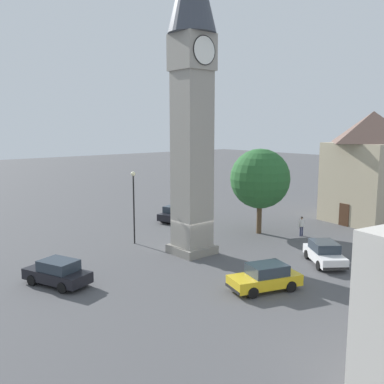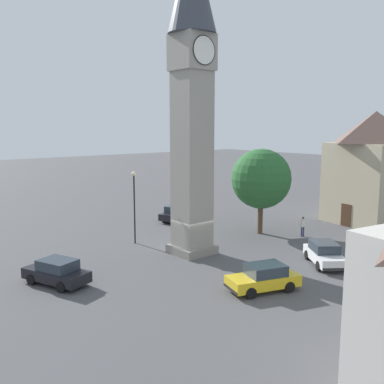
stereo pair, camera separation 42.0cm
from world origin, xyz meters
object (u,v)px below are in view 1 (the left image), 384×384
(clock_tower, at_px, (192,68))
(pedestrian, at_px, (302,224))
(car_red_corner, at_px, (57,273))
(car_blue_kerb, at_px, (265,277))
(car_white_side, at_px, (324,253))
(building_shop_left, at_px, (371,166))
(tree, at_px, (260,179))
(lamp_post, at_px, (134,197))
(car_silver_kerb, at_px, (176,213))

(clock_tower, relative_size, pedestrian, 13.35)
(car_red_corner, relative_size, pedestrian, 2.64)
(clock_tower, relative_size, car_blue_kerb, 5.08)
(car_blue_kerb, height_order, car_white_side, same)
(pedestrian, height_order, building_shop_left, building_shop_left)
(car_red_corner, bearing_deg, tree, 2.21)
(car_white_side, bearing_deg, pedestrian, 47.66)
(pedestrian, bearing_deg, lamp_post, 149.68)
(car_blue_kerb, distance_m, building_shop_left, 22.53)
(tree, bearing_deg, pedestrian, -56.06)
(car_blue_kerb, xyz_separation_m, building_shop_left, (21.39, 5.35, 4.67))
(car_white_side, bearing_deg, car_blue_kerb, -175.47)
(car_blue_kerb, relative_size, lamp_post, 0.77)
(car_blue_kerb, bearing_deg, clock_tower, 79.98)
(car_white_side, relative_size, tree, 0.59)
(car_silver_kerb, xyz_separation_m, lamp_post, (-7.61, -4.47, 3.02))
(pedestrian, xyz_separation_m, building_shop_left, (9.62, -0.74, 4.42))
(car_silver_kerb, height_order, tree, tree)
(car_white_side, bearing_deg, building_shop_left, 18.15)
(car_blue_kerb, relative_size, pedestrian, 2.63)
(car_silver_kerb, relative_size, lamp_post, 0.77)
(car_silver_kerb, height_order, car_red_corner, same)
(car_red_corner, bearing_deg, lamp_post, 29.99)
(clock_tower, height_order, car_blue_kerb, clock_tower)
(car_red_corner, bearing_deg, car_silver_kerb, 30.20)
(building_shop_left, xyz_separation_m, lamp_post, (-21.78, 7.85, -1.64))
(car_red_corner, relative_size, building_shop_left, 0.42)
(tree, bearing_deg, car_red_corner, -177.79)
(pedestrian, distance_m, lamp_post, 14.35)
(clock_tower, height_order, lamp_post, clock_tower)
(car_silver_kerb, bearing_deg, building_shop_left, -41.02)
(pedestrian, height_order, tree, tree)
(clock_tower, relative_size, car_white_side, 5.23)
(car_silver_kerb, distance_m, tree, 9.82)
(clock_tower, xyz_separation_m, car_silver_kerb, (5.76, 9.41, -12.49))
(car_blue_kerb, bearing_deg, lamp_post, 91.69)
(car_red_corner, bearing_deg, pedestrian, -6.32)
(car_blue_kerb, height_order, car_red_corner, same)
(building_shop_left, relative_size, lamp_post, 1.85)
(car_silver_kerb, distance_m, building_shop_left, 19.34)
(clock_tower, height_order, pedestrian, clock_tower)
(clock_tower, distance_m, building_shop_left, 21.60)
(car_silver_kerb, height_order, building_shop_left, building_shop_left)
(pedestrian, bearing_deg, tree, 123.94)
(lamp_post, bearing_deg, car_red_corner, -150.01)
(car_silver_kerb, relative_size, car_white_side, 1.03)
(car_blue_kerb, bearing_deg, pedestrian, 27.35)
(pedestrian, bearing_deg, clock_tower, 168.09)
(car_blue_kerb, height_order, building_shop_left, building_shop_left)
(car_blue_kerb, distance_m, car_white_side, 6.73)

